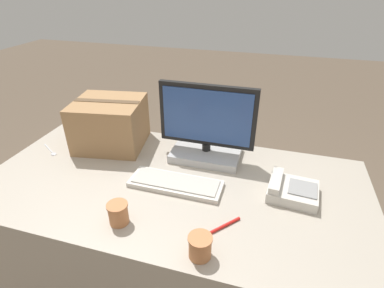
# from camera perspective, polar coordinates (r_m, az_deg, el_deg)

# --- Properties ---
(ground_plane) EXTENTS (12.00, 12.00, 0.00)m
(ground_plane) POSITION_cam_1_polar(r_m,az_deg,el_deg) (1.96, -2.97, -24.74)
(ground_plane) COLOR brown
(office_desk) EXTENTS (1.80, 0.90, 0.74)m
(office_desk) POSITION_cam_1_polar(r_m,az_deg,el_deg) (1.67, -3.31, -17.41)
(office_desk) COLOR #A89E8E
(office_desk) RESTS_ON ground_plane
(monitor) EXTENTS (0.49, 0.24, 0.40)m
(monitor) POSITION_cam_1_polar(r_m,az_deg,el_deg) (1.53, 2.81, 2.37)
(monitor) COLOR #B7B7B7
(monitor) RESTS_ON office_desk
(keyboard) EXTENTS (0.43, 0.15, 0.03)m
(keyboard) POSITION_cam_1_polar(r_m,az_deg,el_deg) (1.39, -3.14, -7.50)
(keyboard) COLOR beige
(keyboard) RESTS_ON office_desk
(desk_phone) EXTENTS (0.22, 0.20, 0.08)m
(desk_phone) POSITION_cam_1_polar(r_m,az_deg,el_deg) (1.40, 18.38, -8.32)
(desk_phone) COLOR beige
(desk_phone) RESTS_ON office_desk
(paper_cup_left) EXTENTS (0.08, 0.08, 0.09)m
(paper_cup_left) POSITION_cam_1_polar(r_m,az_deg,el_deg) (1.23, -13.87, -12.69)
(paper_cup_left) COLOR #BC7547
(paper_cup_left) RESTS_ON office_desk
(paper_cup_right) EXTENTS (0.09, 0.09, 0.09)m
(paper_cup_right) POSITION_cam_1_polar(r_m,az_deg,el_deg) (1.08, 1.54, -18.94)
(paper_cup_right) COLOR #BC7547
(paper_cup_right) RESTS_ON office_desk
(spoon) EXTENTS (0.15, 0.10, 0.00)m
(spoon) POSITION_cam_1_polar(r_m,az_deg,el_deg) (1.82, -25.18, -1.31)
(spoon) COLOR silver
(spoon) RESTS_ON office_desk
(cardboard_box) EXTENTS (0.41, 0.38, 0.27)m
(cardboard_box) POSITION_cam_1_polar(r_m,az_deg,el_deg) (1.72, -15.33, 3.80)
(cardboard_box) COLOR #9E754C
(cardboard_box) RESTS_ON office_desk
(pen_marker) EXTENTS (0.10, 0.12, 0.01)m
(pen_marker) POSITION_cam_1_polar(r_m,az_deg,el_deg) (1.21, 6.37, -15.13)
(pen_marker) COLOR red
(pen_marker) RESTS_ON office_desk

